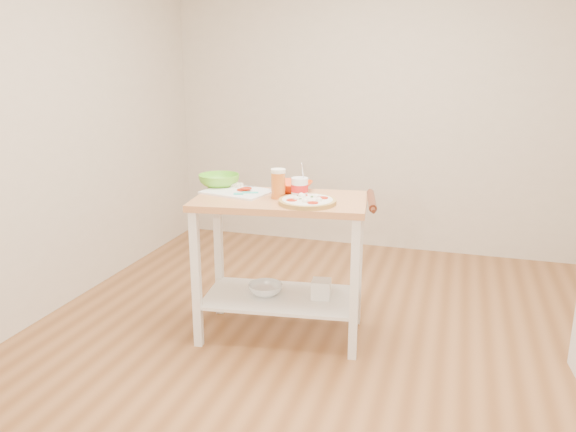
% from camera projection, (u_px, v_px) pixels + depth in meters
% --- Properties ---
extents(room_shell, '(4.04, 4.54, 2.74)m').
position_uv_depth(room_shell, '(331.00, 131.00, 2.90)').
color(room_shell, '#946036').
rests_on(room_shell, ground).
extents(prep_island, '(1.10, 0.69, 0.90)m').
position_uv_depth(prep_island, '(281.00, 239.00, 3.45)').
color(prep_island, tan).
rests_on(prep_island, ground).
extents(pizza, '(0.33, 0.33, 0.05)m').
position_uv_depth(pizza, '(307.00, 201.00, 3.25)').
color(pizza, tan).
rests_on(pizza, prep_island).
extents(cutting_board, '(0.46, 0.38, 0.04)m').
position_uv_depth(cutting_board, '(238.00, 191.00, 3.53)').
color(cutting_board, white).
rests_on(cutting_board, prep_island).
extents(spatula, '(0.14, 0.09, 0.01)m').
position_uv_depth(spatula, '(245.00, 193.00, 3.44)').
color(spatula, '#35D2BB').
rests_on(spatula, cutting_board).
extents(knife, '(0.27, 0.03, 0.01)m').
position_uv_depth(knife, '(229.00, 184.00, 3.67)').
color(knife, silver).
rests_on(knife, cutting_board).
extents(orange_bowl, '(0.25, 0.25, 0.06)m').
position_uv_depth(orange_bowl, '(292.00, 186.00, 3.56)').
color(orange_bowl, '#E23906').
rests_on(orange_bowl, prep_island).
extents(green_bowl, '(0.33, 0.33, 0.08)m').
position_uv_depth(green_bowl, '(219.00, 181.00, 3.67)').
color(green_bowl, '#69C92F').
rests_on(green_bowl, prep_island).
extents(beer_pint, '(0.09, 0.09, 0.18)m').
position_uv_depth(beer_pint, '(278.00, 183.00, 3.36)').
color(beer_pint, '#CC6823').
rests_on(beer_pint, prep_island).
extents(yogurt_tub, '(0.10, 0.10, 0.22)m').
position_uv_depth(yogurt_tub, '(300.00, 188.00, 3.37)').
color(yogurt_tub, white).
rests_on(yogurt_tub, prep_island).
extents(rolling_pin, '(0.12, 0.39, 0.04)m').
position_uv_depth(rolling_pin, '(372.00, 201.00, 3.22)').
color(rolling_pin, '#5A2614').
rests_on(rolling_pin, prep_island).
extents(shelf_glass_bowl, '(0.27, 0.27, 0.07)m').
position_uv_depth(shelf_glass_bowl, '(265.00, 289.00, 3.57)').
color(shelf_glass_bowl, silver).
rests_on(shelf_glass_bowl, prep_island).
extents(shelf_bin, '(0.13, 0.13, 0.12)m').
position_uv_depth(shelf_bin, '(321.00, 289.00, 3.52)').
color(shelf_bin, white).
rests_on(shelf_bin, prep_island).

